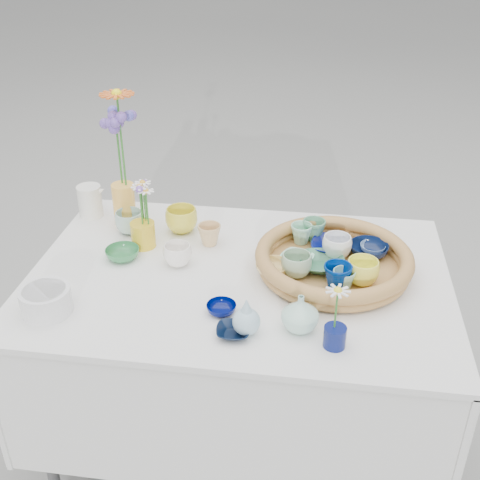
# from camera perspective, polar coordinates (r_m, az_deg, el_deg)

# --- Properties ---
(ground) EXTENTS (80.00, 80.00, 0.00)m
(ground) POSITION_cam_1_polar(r_m,az_deg,el_deg) (2.33, -0.07, -19.18)
(ground) COLOR gray
(display_table) EXTENTS (1.26, 0.86, 0.77)m
(display_table) POSITION_cam_1_polar(r_m,az_deg,el_deg) (2.33, -0.07, -19.18)
(display_table) COLOR silver
(display_table) RESTS_ON ground
(wicker_tray) EXTENTS (0.47, 0.47, 0.08)m
(wicker_tray) POSITION_cam_1_polar(r_m,az_deg,el_deg) (1.83, 8.86, -1.96)
(wicker_tray) COLOR olive
(wicker_tray) RESTS_ON display_table
(tray_ceramic_0) EXTENTS (0.14, 0.14, 0.03)m
(tray_ceramic_0) POSITION_cam_1_polar(r_m,az_deg,el_deg) (1.91, 8.67, -0.62)
(tray_ceramic_0) COLOR navy
(tray_ceramic_0) RESTS_ON wicker_tray
(tray_ceramic_1) EXTENTS (0.13, 0.13, 0.04)m
(tray_ceramic_1) POSITION_cam_1_polar(r_m,az_deg,el_deg) (1.91, 12.10, -0.92)
(tray_ceramic_1) COLOR #091434
(tray_ceramic_1) RESTS_ON wicker_tray
(tray_ceramic_2) EXTENTS (0.12, 0.12, 0.08)m
(tray_ceramic_2) POSITION_cam_1_polar(r_m,az_deg,el_deg) (1.76, 11.53, -2.97)
(tray_ceramic_2) COLOR #F8F54D
(tray_ceramic_2) RESTS_ON wicker_tray
(tray_ceramic_3) EXTENTS (0.15, 0.15, 0.03)m
(tray_ceramic_3) POSITION_cam_1_polar(r_m,az_deg,el_deg) (1.82, 7.78, -2.23)
(tray_ceramic_3) COLOR #377151
(tray_ceramic_3) RESTS_ON wicker_tray
(tray_ceramic_4) EXTENTS (0.10, 0.10, 0.07)m
(tray_ceramic_4) POSITION_cam_1_polar(r_m,az_deg,el_deg) (1.77, 5.38, -2.37)
(tray_ceramic_4) COLOR #96B996
(tray_ceramic_4) RESTS_ON wicker_tray
(tray_ceramic_5) EXTENTS (0.13, 0.13, 0.02)m
(tray_ceramic_5) POSITION_cam_1_polar(r_m,az_deg,el_deg) (1.84, 5.39, -1.82)
(tray_ceramic_5) COLOR #A1ECC7
(tray_ceramic_5) RESTS_ON wicker_tray
(tray_ceramic_6) EXTENTS (0.08, 0.08, 0.06)m
(tray_ceramic_6) POSITION_cam_1_polar(r_m,az_deg,el_deg) (1.94, 5.83, 0.58)
(tray_ceramic_6) COLOR #98D7B4
(tray_ceramic_6) RESTS_ON wicker_tray
(tray_ceramic_7) EXTENTS (0.12, 0.12, 0.07)m
(tray_ceramic_7) POSITION_cam_1_polar(r_m,az_deg,el_deg) (1.87, 9.17, -0.63)
(tray_ceramic_7) COLOR white
(tray_ceramic_7) RESTS_ON wicker_tray
(tray_ceramic_8) EXTENTS (0.08, 0.08, 0.02)m
(tray_ceramic_8) POSITION_cam_1_polar(r_m,az_deg,el_deg) (1.93, 12.47, -0.77)
(tray_ceramic_8) COLOR #7DA5D6
(tray_ceramic_8) RESTS_ON wicker_tray
(tray_ceramic_9) EXTENTS (0.10, 0.10, 0.08)m
(tray_ceramic_9) POSITION_cam_1_polar(r_m,az_deg,el_deg) (1.72, 9.22, -3.48)
(tray_ceramic_9) COLOR navy
(tray_ceramic_9) RESTS_ON wicker_tray
(tray_ceramic_10) EXTENTS (0.12, 0.12, 0.03)m
(tray_ceramic_10) POSITION_cam_1_polar(r_m,az_deg,el_deg) (1.78, 3.12, -2.68)
(tray_ceramic_10) COLOR #E8C168
(tray_ceramic_10) RESTS_ON wicker_tray
(tray_ceramic_11) EXTENTS (0.07, 0.07, 0.06)m
(tray_ceramic_11) POSITION_cam_1_polar(r_m,az_deg,el_deg) (1.73, 9.80, -3.73)
(tray_ceramic_11) COLOR #88CBB6
(tray_ceramic_11) RESTS_ON wicker_tray
(tray_ceramic_12) EXTENTS (0.10, 0.10, 0.07)m
(tray_ceramic_12) POSITION_cam_1_polar(r_m,az_deg,el_deg) (1.96, 7.02, 0.95)
(tray_ceramic_12) COLOR #57956F
(tray_ceramic_12) RESTS_ON wicker_tray
(loose_ceramic_0) EXTENTS (0.11, 0.11, 0.09)m
(loose_ceramic_0) POSITION_cam_1_polar(r_m,az_deg,el_deg) (2.03, -5.57, 1.91)
(loose_ceramic_0) COLOR yellow
(loose_ceramic_0) RESTS_ON display_table
(loose_ceramic_1) EXTENTS (0.09, 0.09, 0.07)m
(loose_ceramic_1) POSITION_cam_1_polar(r_m,az_deg,el_deg) (1.95, -2.91, 0.50)
(loose_ceramic_1) COLOR tan
(loose_ceramic_1) RESTS_ON display_table
(loose_ceramic_2) EXTENTS (0.13, 0.13, 0.03)m
(loose_ceramic_2) POSITION_cam_1_polar(r_m,az_deg,el_deg) (1.92, -11.08, -1.29)
(loose_ceramic_2) COLOR #2F7943
(loose_ceramic_2) RESTS_ON display_table
(loose_ceramic_3) EXTENTS (0.10, 0.10, 0.07)m
(loose_ceramic_3) POSITION_cam_1_polar(r_m,az_deg,el_deg) (1.85, -5.94, -1.41)
(loose_ceramic_3) COLOR white
(loose_ceramic_3) RESTS_ON display_table
(loose_ceramic_4) EXTENTS (0.09, 0.09, 0.03)m
(loose_ceramic_4) POSITION_cam_1_polar(r_m,az_deg,el_deg) (1.65, -1.78, -6.51)
(loose_ceramic_4) COLOR #000749
(loose_ceramic_4) RESTS_ON display_table
(loose_ceramic_5) EXTENTS (0.11, 0.11, 0.08)m
(loose_ceramic_5) POSITION_cam_1_polar(r_m,az_deg,el_deg) (2.06, -10.43, 1.69)
(loose_ceramic_5) COLOR #A1C2B3
(loose_ceramic_5) RESTS_ON display_table
(loose_ceramic_6) EXTENTS (0.09, 0.09, 0.02)m
(loose_ceramic_6) POSITION_cam_1_polar(r_m,az_deg,el_deg) (1.57, -0.63, -8.68)
(loose_ceramic_6) COLOR black
(loose_ceramic_6) RESTS_ON display_table
(fluted_bowl) EXTENTS (0.18, 0.18, 0.07)m
(fluted_bowl) POSITION_cam_1_polar(r_m,az_deg,el_deg) (1.72, -17.93, -5.48)
(fluted_bowl) COLOR silver
(fluted_bowl) RESTS_ON display_table
(bud_vase_paleblue) EXTENTS (0.09, 0.09, 0.11)m
(bud_vase_paleblue) POSITION_cam_1_polar(r_m,az_deg,el_deg) (1.55, 0.61, -7.17)
(bud_vase_paleblue) COLOR #9ABDCC
(bud_vase_paleblue) RESTS_ON display_table
(bud_vase_seafoam) EXTENTS (0.11, 0.11, 0.10)m
(bud_vase_seafoam) POSITION_cam_1_polar(r_m,az_deg,el_deg) (1.58, 5.73, -6.89)
(bud_vase_seafoam) COLOR #ABD9C5
(bud_vase_seafoam) RESTS_ON display_table
(bud_vase_cobalt) EXTENTS (0.06, 0.06, 0.06)m
(bud_vase_cobalt) POSITION_cam_1_polar(r_m,az_deg,el_deg) (1.55, 8.97, -9.05)
(bud_vase_cobalt) COLOR #0B1552
(bud_vase_cobalt) RESTS_ON display_table
(single_daisy) EXTENTS (0.09, 0.09, 0.13)m
(single_daisy) POSITION_cam_1_polar(r_m,az_deg,el_deg) (1.50, 9.10, -6.49)
(single_daisy) COLOR white
(single_daisy) RESTS_ON bud_vase_cobalt
(tall_vase_yellow) EXTENTS (0.09, 0.09, 0.14)m
(tall_vase_yellow) POSITION_cam_1_polar(r_m,az_deg,el_deg) (2.11, -10.92, 3.40)
(tall_vase_yellow) COLOR #FFB747
(tall_vase_yellow) RESTS_ON display_table
(gerbera) EXTENTS (0.16, 0.16, 0.33)m
(gerbera) POSITION_cam_1_polar(r_m,az_deg,el_deg) (2.01, -11.17, 9.17)
(gerbera) COLOR orange
(gerbera) RESTS_ON tall_vase_yellow
(hydrangea) EXTENTS (0.10, 0.10, 0.31)m
(hydrangea) POSITION_cam_1_polar(r_m,az_deg,el_deg) (2.05, -11.40, 8.17)
(hydrangea) COLOR #5A55CC
(hydrangea) RESTS_ON tall_vase_yellow
(white_pitcher) EXTENTS (0.13, 0.10, 0.11)m
(white_pitcher) POSITION_cam_1_polar(r_m,az_deg,el_deg) (2.19, -14.03, 3.60)
(white_pitcher) COLOR silver
(white_pitcher) RESTS_ON display_table
(daisy_cup) EXTENTS (0.09, 0.09, 0.08)m
(daisy_cup) POSITION_cam_1_polar(r_m,az_deg,el_deg) (1.96, -9.17, 0.51)
(daisy_cup) COLOR gold
(daisy_cup) RESTS_ON display_table
(daisy_posy) EXTENTS (0.11, 0.11, 0.16)m
(daisy_posy) POSITION_cam_1_polar(r_m,az_deg,el_deg) (1.91, -9.27, 3.87)
(daisy_posy) COLOR white
(daisy_posy) RESTS_ON daisy_cup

